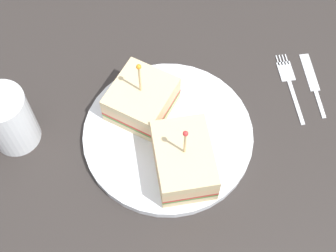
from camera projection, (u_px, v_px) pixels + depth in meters
ground_plane at (168, 140)px, 71.65cm from camera, size 103.53×103.53×2.00cm
plate at (168, 135)px, 70.22cm from camera, size 24.32×24.32×1.26cm
sandwich_half_front at (142, 99)px, 69.57cm from camera, size 9.78×10.26×10.57cm
sandwich_half_back at (184, 160)px, 64.62cm from camera, size 12.63×12.27×10.58cm
drink_glass at (10, 121)px, 67.11cm from camera, size 6.72×6.72×9.65cm
fork at (289, 80)px, 75.38cm from camera, size 10.44×9.29×0.35cm
knife at (313, 81)px, 75.27cm from camera, size 9.44×8.78×0.35cm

